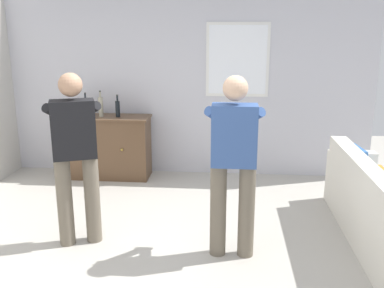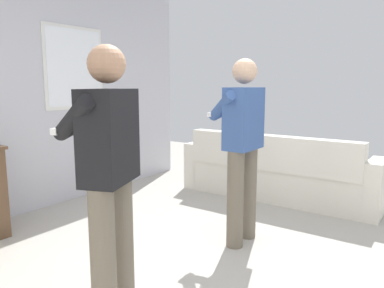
# 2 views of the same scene
# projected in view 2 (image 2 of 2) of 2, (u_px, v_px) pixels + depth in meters

# --- Properties ---
(ground) EXTENTS (10.40, 10.40, 0.00)m
(ground) POSITION_uv_depth(u_px,v_px,m) (227.00, 276.00, 2.88)
(ground) COLOR #B2ADA3
(wall_back_with_window) EXTENTS (5.20, 0.15, 2.80)m
(wall_back_with_window) POSITION_uv_depth(u_px,v_px,m) (22.00, 89.00, 4.18)
(wall_back_with_window) COLOR silver
(wall_back_with_window) RESTS_ON ground
(couch) EXTENTS (0.57, 2.51, 0.85)m
(couch) POSITION_uv_depth(u_px,v_px,m) (274.00, 174.00, 4.74)
(couch) COLOR silver
(couch) RESTS_ON ground
(person_standing_left) EXTENTS (0.52, 0.52, 1.68)m
(person_standing_left) POSITION_uv_depth(u_px,v_px,m) (109.00, 172.00, 2.22)
(person_standing_left) COLOR #6B6051
(person_standing_left) RESTS_ON ground
(person_standing_right) EXTENTS (0.56, 0.47, 1.68)m
(person_standing_right) POSITION_uv_depth(u_px,v_px,m) (242.00, 143.00, 3.37)
(person_standing_right) COLOR #6B6051
(person_standing_right) RESTS_ON ground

